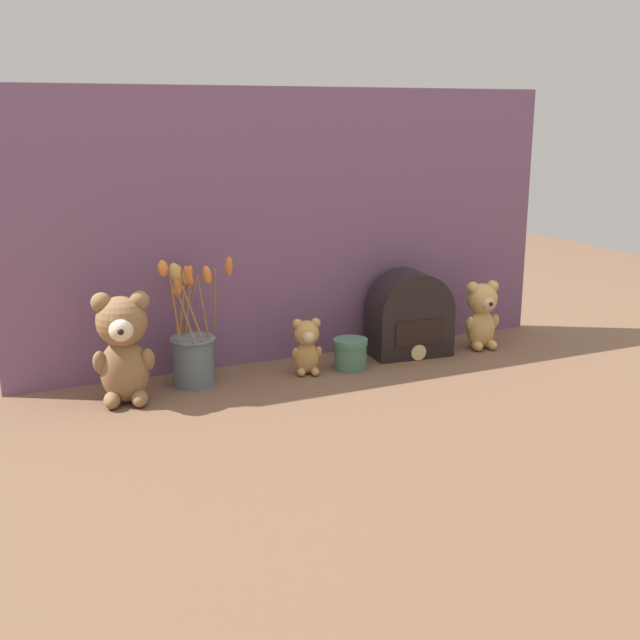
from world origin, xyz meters
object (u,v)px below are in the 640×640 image
vintage_radio (409,318)px  decorative_tin_tall (350,354)px  teddy_bear_large (123,346)px  flower_vase (192,347)px  teddy_bear_small (307,345)px  teddy_bear_medium (482,313)px

vintage_radio → decorative_tin_tall: size_ratio=2.59×
teddy_bear_large → flower_vase: 0.18m
teddy_bear_small → decorative_tin_tall: (0.11, -0.01, -0.03)m
flower_vase → decorative_tin_tall: (0.39, -0.05, -0.05)m
teddy_bear_large → teddy_bear_small: teddy_bear_large is taller
vintage_radio → decorative_tin_tall: 0.21m
teddy_bear_small → teddy_bear_large: bearing=-177.8°
teddy_bear_large → flower_vase: size_ratio=0.81×
teddy_bear_large → decorative_tin_tall: teddy_bear_large is taller
flower_vase → decorative_tin_tall: size_ratio=3.57×
decorative_tin_tall → vintage_radio: bearing=13.0°
flower_vase → teddy_bear_small: bearing=-8.1°
teddy_bear_small → flower_vase: 0.28m
teddy_bear_large → vintage_radio: size_ratio=1.12×
flower_vase → teddy_bear_large: bearing=-161.6°
teddy_bear_medium → teddy_bear_small: 0.52m
flower_vase → vintage_radio: flower_vase is taller
teddy_bear_medium → teddy_bear_small: bearing=-179.8°
decorative_tin_tall → teddy_bear_small: bearing=175.7°
teddy_bear_small → decorative_tin_tall: 0.12m
teddy_bear_medium → vintage_radio: bearing=170.4°
teddy_bear_medium → flower_vase: size_ratio=0.60×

